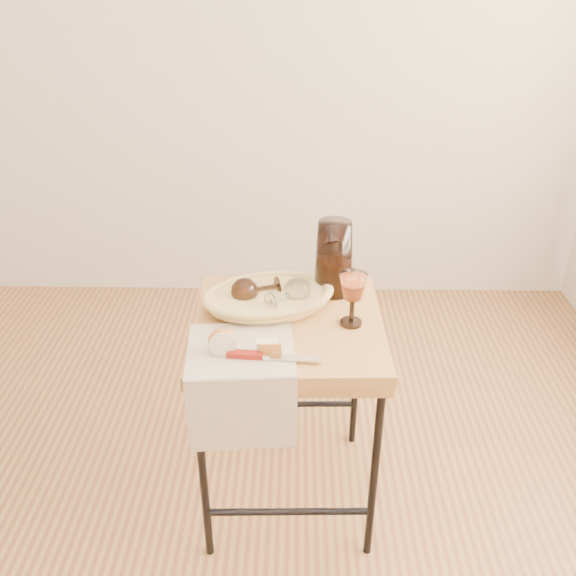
# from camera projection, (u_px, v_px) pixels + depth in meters

# --- Properties ---
(wall_back) EXTENTS (3.60, 0.00, 2.70)m
(wall_back) POSITION_uv_depth(u_px,v_px,m) (224.00, 27.00, 2.75)
(wall_back) COLOR beige
(wall_back) RESTS_ON ground
(side_table) EXTENTS (0.57, 0.57, 0.71)m
(side_table) POSITION_uv_depth(u_px,v_px,m) (288.00, 413.00, 1.98)
(side_table) COLOR brown
(side_table) RESTS_ON floor
(tea_towel) EXTENTS (0.31, 0.28, 0.01)m
(tea_towel) POSITION_uv_depth(u_px,v_px,m) (241.00, 349.00, 1.67)
(tea_towel) COLOR beige
(tea_towel) RESTS_ON side_table
(bread_basket) EXTENTS (0.41, 0.33, 0.05)m
(bread_basket) POSITION_uv_depth(u_px,v_px,m) (269.00, 299.00, 1.86)
(bread_basket) COLOR tan
(bread_basket) RESTS_ON side_table
(goblet_lying_a) EXTENTS (0.16, 0.13, 0.08)m
(goblet_lying_a) POSITION_uv_depth(u_px,v_px,m) (259.00, 289.00, 1.86)
(goblet_lying_a) COLOR #3D2417
(goblet_lying_a) RESTS_ON bread_basket
(goblet_lying_b) EXTENTS (0.16, 0.15, 0.08)m
(goblet_lying_b) POSITION_uv_depth(u_px,v_px,m) (286.00, 295.00, 1.83)
(goblet_lying_b) COLOR white
(goblet_lying_b) RESTS_ON bread_basket
(pitcher) EXTENTS (0.23, 0.28, 0.28)m
(pitcher) POSITION_uv_depth(u_px,v_px,m) (334.00, 258.00, 1.90)
(pitcher) COLOR black
(pitcher) RESTS_ON side_table
(wine_goblet) EXTENTS (0.09, 0.09, 0.17)m
(wine_goblet) POSITION_uv_depth(u_px,v_px,m) (352.00, 299.00, 1.75)
(wine_goblet) COLOR white
(wine_goblet) RESTS_ON side_table
(apple_half) EXTENTS (0.08, 0.05, 0.07)m
(apple_half) POSITION_uv_depth(u_px,v_px,m) (223.00, 340.00, 1.64)
(apple_half) COLOR red
(apple_half) RESTS_ON tea_towel
(apple_wedge) EXTENTS (0.06, 0.03, 0.04)m
(apple_wedge) POSITION_uv_depth(u_px,v_px,m) (267.00, 346.00, 1.64)
(apple_wedge) COLOR #F2EABF
(apple_wedge) RESTS_ON tea_towel
(table_knife) EXTENTS (0.25, 0.04, 0.02)m
(table_knife) POSITION_uv_depth(u_px,v_px,m) (270.00, 356.00, 1.62)
(table_knife) COLOR silver
(table_knife) RESTS_ON tea_towel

